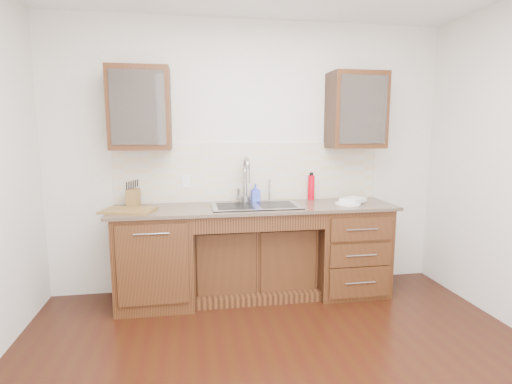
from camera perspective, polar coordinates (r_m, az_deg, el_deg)
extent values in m
cube|color=silver|center=(4.14, -0.92, 4.95)|extent=(4.00, 0.10, 2.70)
cube|color=#593014|center=(3.92, -14.12, -9.12)|extent=(0.70, 0.62, 0.88)
cube|color=#593014|center=(4.06, -0.31, -9.52)|extent=(1.20, 0.44, 0.70)
cube|color=#593014|center=(4.21, 12.90, -7.83)|extent=(0.70, 0.62, 0.88)
cube|color=#84705B|center=(3.83, -0.06, -2.24)|extent=(2.70, 0.65, 0.03)
cube|color=beige|center=(4.09, -0.79, 2.86)|extent=(2.70, 0.02, 0.59)
cube|color=#9E9EA5|center=(3.83, -0.02, -3.31)|extent=(0.84, 0.46, 0.19)
cylinder|color=#999993|center=(3.99, -1.56, 1.34)|extent=(0.04, 0.04, 0.40)
cylinder|color=#999993|center=(4.05, 1.93, 0.32)|extent=(0.02, 0.02, 0.24)
cube|color=#593014|center=(3.89, -16.23, 11.37)|extent=(0.55, 0.34, 0.75)
cube|color=#593014|center=(4.21, 14.10, 11.23)|extent=(0.55, 0.34, 0.75)
cube|color=white|center=(4.04, -9.91, 1.45)|extent=(0.08, 0.01, 0.12)
cube|color=white|center=(4.23, 7.98, 1.82)|extent=(0.08, 0.01, 0.12)
imported|color=#4255F1|center=(4.05, -0.06, -0.12)|extent=(0.08, 0.09, 0.18)
cylinder|color=red|center=(4.20, 7.89, 0.64)|extent=(0.09, 0.09, 0.26)
cylinder|color=white|center=(4.00, 13.00, -1.65)|extent=(0.27, 0.27, 0.01)
cube|color=white|center=(4.07, 13.68, -1.11)|extent=(0.29, 0.28, 0.04)
cube|color=brown|center=(3.95, -17.11, -0.80)|extent=(0.12, 0.17, 0.17)
cube|color=brown|center=(3.75, -17.78, -2.51)|extent=(0.51, 0.42, 0.02)
imported|color=white|center=(3.91, -18.50, 10.43)|extent=(0.13, 0.13, 0.09)
imported|color=white|center=(3.88, -14.69, 10.72)|extent=(0.15, 0.15, 0.10)
imported|color=silver|center=(4.16, 12.54, 10.64)|extent=(0.14, 0.14, 0.10)
imported|color=silver|center=(4.23, 14.82, 10.51)|extent=(0.13, 0.13, 0.10)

